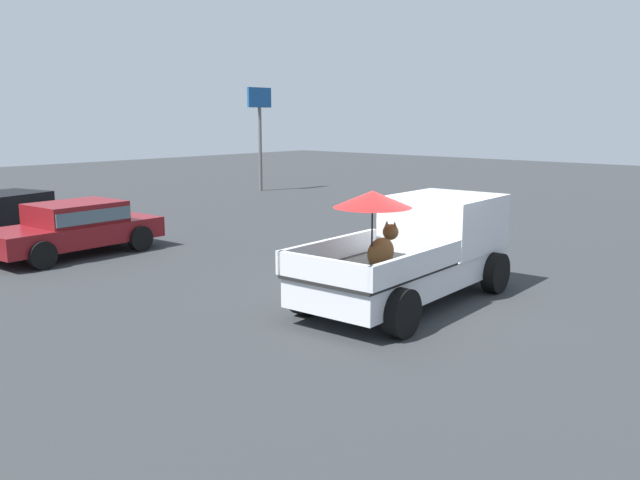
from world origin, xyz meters
The scene contains 4 objects.
ground_plane centered at (0.00, 0.00, 0.00)m, with size 80.00×80.00×0.00m, color #2D3033.
pickup_truck_main centered at (0.42, 0.02, 0.98)m, with size 5.14×2.45×2.24m.
parked_sedan_near centered at (-1.88, 8.75, 0.74)m, with size 4.39×2.16×1.33m.
motel_sign centered at (11.36, 16.00, 3.36)m, with size 1.40×0.16×4.74m.
Camera 1 is at (-10.11, -6.82, 3.46)m, focal length 37.35 mm.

